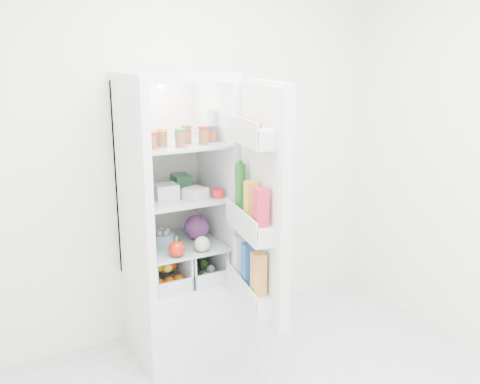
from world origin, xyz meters
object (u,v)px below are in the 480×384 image
refrigerator (176,252)px  red_cabbage (197,227)px  mushroom_bowl (163,238)px  fridge_door (260,207)px

refrigerator → red_cabbage: size_ratio=11.37×
mushroom_bowl → red_cabbage: bearing=-6.6°
fridge_door → red_cabbage: bearing=21.5°
refrigerator → fridge_door: size_ratio=1.38×
mushroom_bowl → fridge_door: bearing=-60.4°
red_cabbage → mushroom_bowl: bearing=173.4°
mushroom_bowl → fridge_door: 0.77m
refrigerator → mushroom_bowl: bearing=-164.6°
red_cabbage → mushroom_bowl: red_cabbage is taller
refrigerator → fridge_door: (0.25, -0.63, 0.43)m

